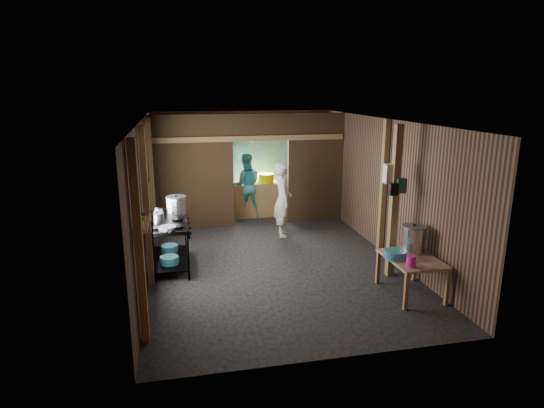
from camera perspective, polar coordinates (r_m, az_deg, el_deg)
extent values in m
cube|color=black|center=(8.84, -0.27, -6.61)|extent=(4.50, 7.00, 0.00)
cube|color=black|center=(8.28, -0.30, 10.45)|extent=(4.50, 7.00, 0.00)
cube|color=brown|center=(11.85, -3.77, 5.26)|extent=(4.50, 0.00, 2.60)
cube|color=brown|center=(5.23, 7.66, -6.63)|extent=(4.50, 0.00, 2.60)
cube|color=brown|center=(8.31, -15.65, 0.86)|extent=(0.00, 7.00, 2.60)
cube|color=brown|center=(9.18, 13.60, 2.24)|extent=(0.00, 7.00, 2.60)
cube|color=#422C19|center=(10.46, -9.93, 3.87)|extent=(1.85, 0.10, 2.60)
cube|color=#422C19|center=(10.95, 5.45, 4.48)|extent=(1.35, 0.10, 2.60)
cube|color=#422C19|center=(10.50, -1.43, 9.62)|extent=(1.30, 0.10, 0.60)
cube|color=#82C3B9|center=(11.80, -3.72, 4.98)|extent=(4.40, 0.06, 2.50)
cube|color=#9A7447|center=(11.54, -1.83, 0.61)|extent=(1.20, 0.50, 0.85)
cylinder|color=white|center=(11.71, -2.53, 8.14)|extent=(0.20, 0.03, 0.20)
cube|color=#9A7447|center=(5.81, -16.33, -4.93)|extent=(0.10, 0.12, 2.60)
cube|color=#9A7447|center=(7.53, -15.44, -0.49)|extent=(0.10, 0.12, 2.60)
cube|color=#9A7447|center=(9.48, -14.84, 2.53)|extent=(0.10, 0.12, 2.60)
cube|color=#9A7447|center=(8.98, 13.74, 1.96)|extent=(0.10, 0.12, 2.60)
cube|color=#9A7447|center=(7.87, 15.01, 0.17)|extent=(0.12, 0.12, 2.60)
cube|color=#9A7447|center=(10.43, -2.74, 8.20)|extent=(4.40, 0.12, 0.12)
cylinder|color=gray|center=(8.63, -15.40, 3.74)|extent=(0.03, 0.34, 0.34)
cylinder|color=black|center=(9.04, -15.23, 3.57)|extent=(0.03, 0.30, 0.30)
cube|color=#9A7447|center=(6.25, -15.82, -2.56)|extent=(0.14, 0.80, 0.03)
cylinder|color=white|center=(6.00, -16.00, -2.65)|extent=(0.07, 0.07, 0.10)
cylinder|color=#CFBE00|center=(6.24, -15.86, -1.99)|extent=(0.08, 0.08, 0.10)
cylinder|color=#175435|center=(6.45, -15.75, -1.45)|extent=(0.06, 0.06, 0.10)
cube|color=white|center=(7.82, 14.65, 3.71)|extent=(0.22, 0.15, 0.32)
cube|color=#175435|center=(7.79, 15.81, 2.24)|extent=(0.16, 0.12, 0.24)
cube|color=black|center=(7.72, 14.93, 1.81)|extent=(0.14, 0.10, 0.20)
cylinder|color=silver|center=(8.71, -14.06, -0.95)|extent=(0.21, 0.21, 0.11)
cylinder|color=teal|center=(8.22, -12.71, -6.87)|extent=(0.32, 0.32, 0.13)
cylinder|color=teal|center=(8.81, -12.69, -5.44)|extent=(0.31, 0.31, 0.12)
cylinder|color=teal|center=(7.32, 15.16, -6.10)|extent=(0.40, 0.40, 0.13)
cylinder|color=#E725A0|center=(7.05, 17.02, -6.87)|extent=(0.18, 0.18, 0.17)
cube|color=silver|center=(7.02, 19.12, -7.79)|extent=(0.30, 0.08, 0.01)
cylinder|color=#CFBE00|center=(11.46, -0.79, 3.27)|extent=(0.40, 0.40, 0.22)
cylinder|color=red|center=(11.38, -3.69, 2.92)|extent=(0.11, 0.11, 0.13)
imported|color=silver|center=(9.88, 1.35, 0.57)|extent=(0.44, 0.62, 1.62)
imported|color=teal|center=(11.36, -3.29, 2.36)|extent=(0.80, 0.63, 1.62)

